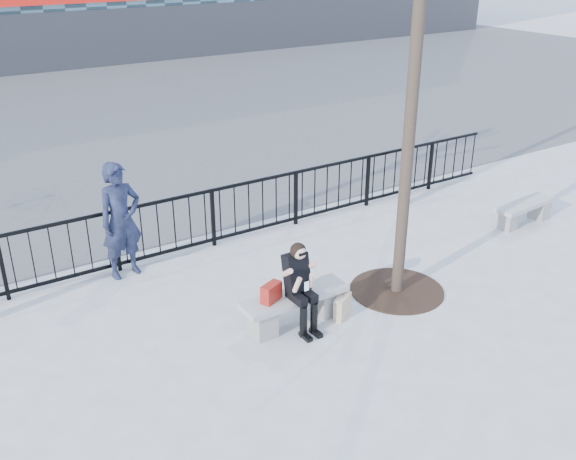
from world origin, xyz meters
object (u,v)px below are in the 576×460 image
bench_second (524,210)px  standing_man (121,221)px  seated_woman (301,288)px  bench_main (295,305)px

bench_second → standing_man: standing_man is taller
bench_second → seated_woman: seated_woman is taller
bench_main → standing_man: size_ratio=0.84×
bench_main → standing_man: standing_man is taller
bench_main → bench_second: bearing=5.8°
standing_man → seated_woman: bearing=-70.9°
seated_woman → bench_main: bearing=90.0°
bench_main → bench_second: (5.82, 0.59, -0.03)m
bench_second → standing_man: bearing=159.0°
bench_main → seated_woman: seated_woman is taller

